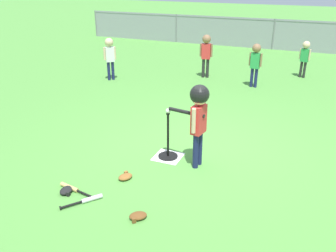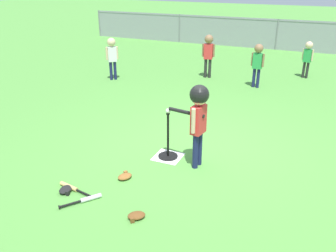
# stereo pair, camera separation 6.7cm
# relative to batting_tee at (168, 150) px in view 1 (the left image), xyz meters

# --- Properties ---
(ground_plane) EXTENTS (60.00, 60.00, 0.00)m
(ground_plane) POSITION_rel_batting_tee_xyz_m (0.31, 0.54, -0.13)
(ground_plane) COLOR #51933D
(home_plate) EXTENTS (0.44, 0.44, 0.01)m
(home_plate) POSITION_rel_batting_tee_xyz_m (0.00, 0.00, -0.13)
(home_plate) COLOR white
(home_plate) RESTS_ON ground_plane
(batting_tee) EXTENTS (0.32, 0.32, 0.77)m
(batting_tee) POSITION_rel_batting_tee_xyz_m (0.00, 0.00, 0.00)
(batting_tee) COLOR black
(batting_tee) RESTS_ON ground_plane
(baseball_on_tee) EXTENTS (0.07, 0.07, 0.07)m
(baseball_on_tee) POSITION_rel_batting_tee_xyz_m (0.00, 0.00, 0.68)
(baseball_on_tee) COLOR white
(baseball_on_tee) RESTS_ON batting_tee
(batter_child) EXTENTS (0.65, 0.37, 1.31)m
(batter_child) POSITION_rel_batting_tee_xyz_m (0.52, -0.09, 0.80)
(batter_child) COLOR #191E4C
(batter_child) RESTS_ON ground_plane
(fielder_near_left) EXTENTS (0.35, 0.24, 1.20)m
(fielder_near_left) POSITION_rel_batting_tee_xyz_m (-0.88, 4.84, 0.64)
(fielder_near_left) COLOR #262626
(fielder_near_left) RESTS_ON ground_plane
(fielder_deep_right) EXTENTS (0.33, 0.22, 1.13)m
(fielder_deep_right) POSITION_rel_batting_tee_xyz_m (0.56, 4.43, 0.60)
(fielder_deep_right) COLOR #191E4C
(fielder_deep_right) RESTS_ON ground_plane
(fielder_deep_center) EXTENTS (0.27, 0.25, 1.15)m
(fielder_deep_center) POSITION_rel_batting_tee_xyz_m (-3.23, 3.58, 0.61)
(fielder_deep_center) COLOR #191E4C
(fielder_deep_center) RESTS_ON ground_plane
(fielder_deep_left) EXTENTS (0.30, 0.20, 1.03)m
(fielder_deep_left) POSITION_rel_batting_tee_xyz_m (1.67, 5.91, 0.53)
(fielder_deep_left) COLOR #262626
(fielder_deep_left) RESTS_ON ground_plane
(spare_bat_silver) EXTENTS (0.39, 0.48, 0.06)m
(spare_bat_silver) POSITION_rel_batting_tee_xyz_m (-0.49, -1.56, -0.10)
(spare_bat_silver) COLOR silver
(spare_bat_silver) RESTS_ON ground_plane
(spare_bat_wood) EXTENTS (0.64, 0.17, 0.06)m
(spare_bat_wood) POSITION_rel_batting_tee_xyz_m (-0.83, -1.42, -0.10)
(spare_bat_wood) COLOR #DBB266
(spare_bat_wood) RESTS_ON ground_plane
(glove_by_plate) EXTENTS (0.19, 0.23, 0.07)m
(glove_by_plate) POSITION_rel_batting_tee_xyz_m (-0.88, -1.49, -0.09)
(glove_by_plate) COLOR black
(glove_by_plate) RESTS_ON ground_plane
(glove_near_bats) EXTENTS (0.27, 0.26, 0.07)m
(glove_near_bats) POSITION_rel_batting_tee_xyz_m (0.28, -1.61, -0.09)
(glove_near_bats) COLOR brown
(glove_near_bats) RESTS_ON ground_plane
(glove_tossed_aside) EXTENTS (0.24, 0.27, 0.07)m
(glove_tossed_aside) POSITION_rel_batting_tee_xyz_m (-0.31, -0.86, -0.09)
(glove_tossed_aside) COLOR brown
(glove_tossed_aside) RESTS_ON ground_plane
(outfield_fence) EXTENTS (16.06, 0.06, 1.15)m
(outfield_fence) POSITION_rel_batting_tee_xyz_m (0.31, 9.68, 0.49)
(outfield_fence) COLOR slate
(outfield_fence) RESTS_ON ground_plane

